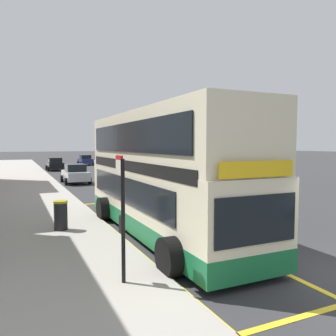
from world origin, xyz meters
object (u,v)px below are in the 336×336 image
(parked_car_silver_kerbside, at_px, (75,174))
(litter_bin, at_px, (61,215))
(bus_stop_sign, at_px, (122,209))
(parked_car_black_ahead, at_px, (55,164))
(parked_car_navy_across, at_px, (85,160))
(double_decker_bus, at_px, (160,177))

(parked_car_silver_kerbside, distance_m, litter_bin, 16.53)
(bus_stop_sign, relative_size, litter_bin, 2.67)
(litter_bin, bearing_deg, parked_car_silver_kerbside, 78.99)
(parked_car_black_ahead, relative_size, parked_car_silver_kerbside, 1.00)
(parked_car_black_ahead, relative_size, litter_bin, 3.92)
(parked_car_navy_across, distance_m, litter_bin, 42.05)
(double_decker_bus, distance_m, parked_car_black_ahead, 33.10)
(double_decker_bus, relative_size, parked_car_navy_across, 2.54)
(parked_car_navy_across, relative_size, litter_bin, 3.92)
(bus_stop_sign, distance_m, parked_car_silver_kerbside, 21.79)
(parked_car_silver_kerbside, relative_size, litter_bin, 3.92)
(parked_car_navy_across, xyz_separation_m, parked_car_silver_kerbside, (-5.58, -24.91, 0.00))
(parked_car_navy_across, bearing_deg, double_decker_bus, 82.66)
(double_decker_bus, bearing_deg, parked_car_black_ahead, 90.29)
(parked_car_black_ahead, bearing_deg, parked_car_silver_kerbside, -91.43)
(parked_car_black_ahead, xyz_separation_m, parked_car_navy_across, (5.59, 9.57, 0.00))
(double_decker_bus, height_order, parked_car_navy_across, double_decker_bus)
(parked_car_navy_across, bearing_deg, parked_car_silver_kerbside, 77.28)
(double_decker_bus, xyz_separation_m, parked_car_silver_kerbside, (-0.16, 17.74, -1.26))
(double_decker_bus, relative_size, litter_bin, 9.94)
(double_decker_bus, height_order, parked_car_silver_kerbside, double_decker_bus)
(bus_stop_sign, height_order, parked_car_navy_across, bus_stop_sign)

